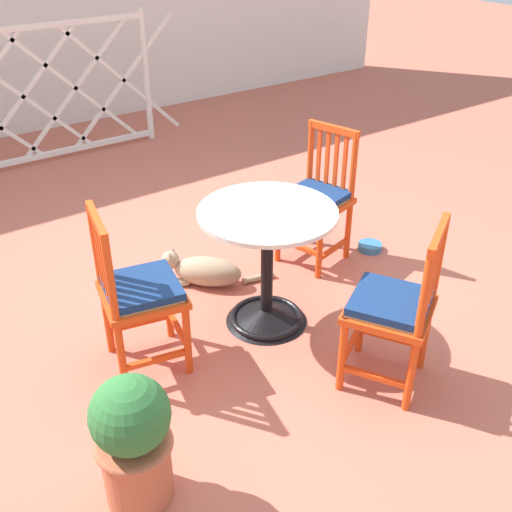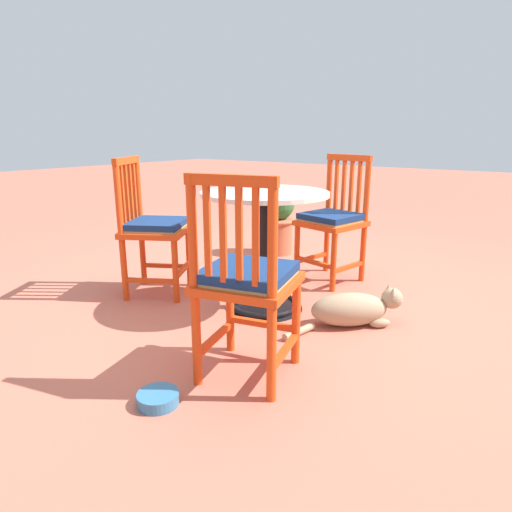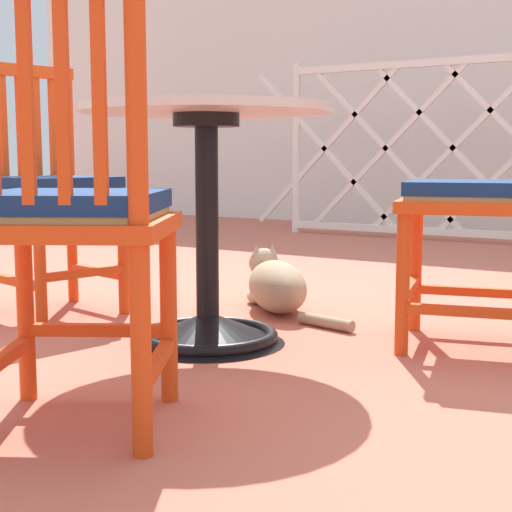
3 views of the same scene
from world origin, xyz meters
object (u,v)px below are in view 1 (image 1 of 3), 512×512
cafe_table (267,280)px  orange_chair_tucked_in (317,199)px  orange_chair_facing_out (394,308)px  terracotta_planter (133,439)px  pet_water_bowl (370,247)px  tabby_cat (202,271)px  orange_chair_by_planter (138,293)px

cafe_table → orange_chair_tucked_in: (0.70, 0.40, 0.16)m
orange_chair_facing_out → terracotta_planter: bearing=176.3°
terracotta_planter → pet_water_bowl: bearing=22.3°
cafe_table → pet_water_bowl: 1.16m
orange_chair_tucked_in → tabby_cat: orange_chair_tucked_in is taller
orange_chair_facing_out → pet_water_bowl: 1.41m
tabby_cat → pet_water_bowl: size_ratio=3.71×
orange_chair_tucked_in → terracotta_planter: size_ratio=1.47×
orange_chair_facing_out → tabby_cat: size_ratio=1.45×
tabby_cat → pet_water_bowl: tabby_cat is taller
cafe_table → pet_water_bowl: size_ratio=4.47×
orange_chair_by_planter → tabby_cat: 0.89m
orange_chair_by_planter → pet_water_bowl: bearing=5.3°
orange_chair_by_planter → tabby_cat: size_ratio=1.45×
cafe_table → orange_chair_facing_out: orange_chair_facing_out is taller
orange_chair_facing_out → tabby_cat: bearing=102.8°
orange_chair_by_planter → terracotta_planter: bearing=-118.0°
orange_chair_tucked_in → tabby_cat: size_ratio=1.45×
cafe_table → pet_water_bowl: (1.10, 0.25, -0.26)m
tabby_cat → terracotta_planter: size_ratio=1.02×
orange_chair_tucked_in → tabby_cat: 0.89m
tabby_cat → pet_water_bowl: (1.19, -0.32, -0.07)m
cafe_table → terracotta_planter: (-1.15, -0.67, 0.04)m
orange_chair_by_planter → cafe_table: bearing=-6.0°
cafe_table → orange_chair_by_planter: (-0.75, 0.08, 0.16)m
cafe_table → pet_water_bowl: bearing=12.8°
tabby_cat → orange_chair_tucked_in: bearing=-11.9°
cafe_table → terracotta_planter: bearing=-149.6°
orange_chair_facing_out → pet_water_bowl: (0.89, 1.01, -0.42)m
orange_chair_by_planter → orange_chair_facing_out: size_ratio=1.00×
orange_chair_by_planter → tabby_cat: bearing=36.7°
orange_chair_by_planter → orange_chair_tucked_in: size_ratio=1.00×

